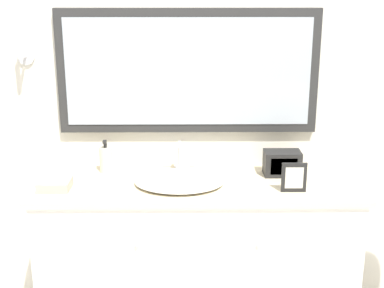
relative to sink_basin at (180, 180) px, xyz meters
name	(u,v)px	position (x,y,z in m)	size (l,w,h in m)	color
wall_back	(196,86)	(0.09, 0.32, 0.42)	(8.00, 0.18, 2.55)	silver
vanity_counter	(197,257)	(0.09, 0.02, -0.44)	(1.63, 0.56, 0.84)	white
sink_basin	(180,180)	(0.00, 0.00, 0.00)	(0.45, 0.42, 0.17)	silver
soap_bottle	(106,159)	(-0.39, 0.18, 0.05)	(0.07, 0.07, 0.18)	beige
appliance_box	(282,163)	(0.53, 0.12, 0.05)	(0.19, 0.12, 0.13)	black
picture_frame	(294,177)	(0.55, -0.12, 0.05)	(0.12, 0.01, 0.15)	black
hand_towel_near_sink	(55,185)	(-0.61, -0.07, 0.00)	(0.15, 0.14, 0.05)	#B7A899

